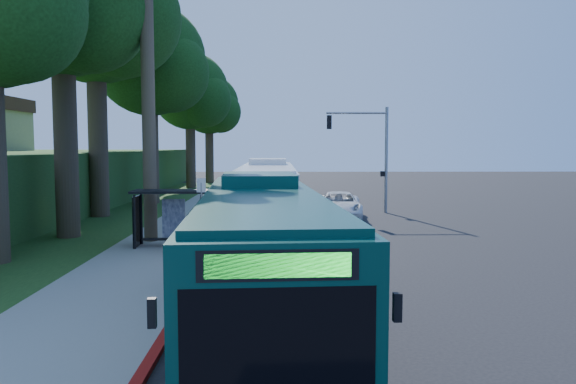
{
  "coord_description": "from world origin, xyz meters",
  "views": [
    {
      "loc": [
        -2.4,
        -27.02,
        4.43
      ],
      "look_at": [
        -1.88,
        1.0,
        2.14
      ],
      "focal_mm": 35.0,
      "sensor_mm": 36.0,
      "label": 1
    }
  ],
  "objects_px": {
    "bus_shelter": "(165,207)",
    "pickup": "(339,205)",
    "white_bus": "(267,199)",
    "teal_bus": "(261,260)"
  },
  "relations": [
    {
      "from": "teal_bus",
      "to": "bus_shelter",
      "type": "bearing_deg",
      "value": 107.93
    },
    {
      "from": "bus_shelter",
      "to": "white_bus",
      "type": "bearing_deg",
      "value": 36.59
    },
    {
      "from": "teal_bus",
      "to": "pickup",
      "type": "bearing_deg",
      "value": 75.58
    },
    {
      "from": "teal_bus",
      "to": "pickup",
      "type": "relative_size",
      "value": 2.17
    },
    {
      "from": "bus_shelter",
      "to": "teal_bus",
      "type": "bearing_deg",
      "value": -68.59
    },
    {
      "from": "bus_shelter",
      "to": "white_bus",
      "type": "height_order",
      "value": "white_bus"
    },
    {
      "from": "bus_shelter",
      "to": "pickup",
      "type": "xyz_separation_m",
      "value": [
        8.63,
        10.04,
        -1.0
      ]
    },
    {
      "from": "bus_shelter",
      "to": "pickup",
      "type": "height_order",
      "value": "bus_shelter"
    },
    {
      "from": "white_bus",
      "to": "teal_bus",
      "type": "height_order",
      "value": "white_bus"
    },
    {
      "from": "white_bus",
      "to": "pickup",
      "type": "height_order",
      "value": "white_bus"
    }
  ]
}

